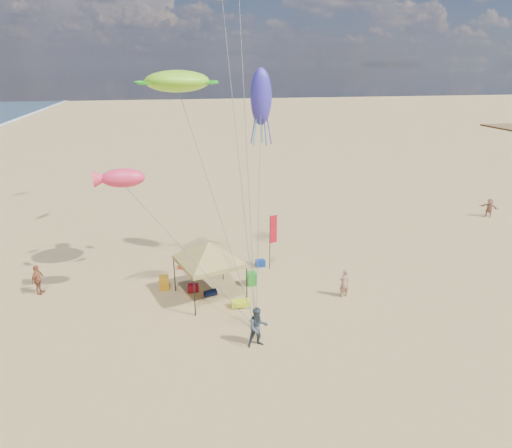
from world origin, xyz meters
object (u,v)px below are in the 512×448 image
(canopy_tent, at_px, (208,244))
(chair_green, at_px, (252,279))
(cooler_red, at_px, (193,288))
(person_near_c, at_px, (219,259))
(person_near_a, at_px, (344,283))
(beach_cart, at_px, (240,303))
(feather_flag, at_px, (272,233))
(chair_yellow, at_px, (164,283))
(person_far_a, at_px, (38,280))
(person_near_b, at_px, (258,327))
(cooler_blue, at_px, (260,263))
(person_far_c, at_px, (489,208))

(canopy_tent, distance_m, chair_green, 3.43)
(canopy_tent, relative_size, cooler_red, 9.63)
(person_near_c, bearing_deg, person_near_a, 127.28)
(cooler_red, xyz_separation_m, person_near_c, (1.56, 1.76, 0.69))
(chair_green, bearing_deg, canopy_tent, -160.55)
(beach_cart, bearing_deg, canopy_tent, 134.30)
(feather_flag, bearing_deg, chair_yellow, -167.46)
(person_near_c, distance_m, person_far_a, 9.23)
(person_near_b, relative_size, person_far_a, 1.12)
(canopy_tent, bearing_deg, chair_yellow, 151.76)
(cooler_red, height_order, person_near_b, person_near_b)
(canopy_tent, relative_size, person_near_c, 2.96)
(canopy_tent, distance_m, person_near_c, 3.19)
(feather_flag, distance_m, cooler_blue, 2.08)
(person_near_c, bearing_deg, feather_flag, 163.02)
(chair_yellow, bearing_deg, person_near_c, 21.81)
(feather_flag, height_order, person_far_a, feather_flag)
(beach_cart, height_order, person_near_c, person_near_c)
(cooler_blue, distance_m, beach_cart, 4.66)
(cooler_blue, distance_m, chair_yellow, 5.71)
(cooler_red, relative_size, person_near_b, 0.31)
(canopy_tent, relative_size, beach_cart, 5.78)
(canopy_tent, height_order, person_far_a, canopy_tent)
(person_near_a, height_order, person_near_c, person_near_c)
(canopy_tent, height_order, person_near_c, canopy_tent)
(feather_flag, distance_m, beach_cart, 5.01)
(person_near_a, xyz_separation_m, person_near_c, (-5.79, 3.77, 0.12))
(person_far_c, bearing_deg, chair_yellow, -110.14)
(beach_cart, relative_size, person_far_c, 0.61)
(canopy_tent, bearing_deg, person_near_a, -11.69)
(cooler_red, relative_size, person_far_c, 0.37)
(chair_yellow, xyz_separation_m, person_near_a, (8.80, -2.57, 0.41))
(person_near_a, xyz_separation_m, person_near_b, (-5.02, -3.21, 0.12))
(chair_green, height_order, person_far_a, person_far_a)
(chair_yellow, height_order, person_far_a, person_far_a)
(cooler_red, bearing_deg, person_near_a, -15.36)
(cooler_blue, height_order, person_far_c, person_far_c)
(feather_flag, distance_m, person_near_c, 3.29)
(chair_green, distance_m, chair_yellow, 4.54)
(cooler_blue, relative_size, person_near_c, 0.31)
(person_near_c, bearing_deg, person_far_a, -16.53)
(person_near_b, bearing_deg, person_far_a, 139.22)
(beach_cart, height_order, person_near_b, person_near_b)
(cooler_blue, distance_m, person_far_a, 11.71)
(cooler_red, height_order, person_far_c, person_far_c)
(person_near_c, bearing_deg, chair_green, 113.30)
(feather_flag, distance_m, person_far_a, 12.34)
(cooler_red, relative_size, beach_cart, 0.60)
(person_near_b, bearing_deg, cooler_red, 106.20)
(cooler_red, distance_m, person_far_a, 7.79)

